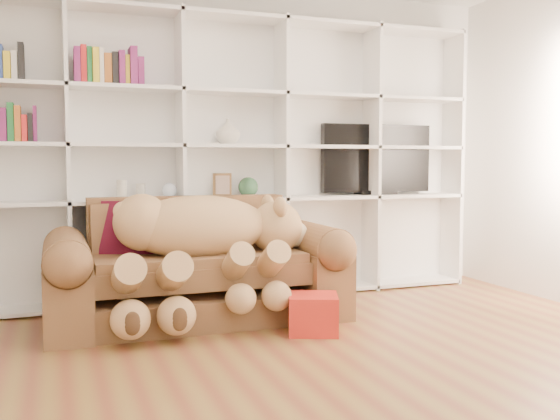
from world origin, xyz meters
name	(u,v)px	position (x,y,z in m)	size (l,w,h in m)	color
floor	(355,389)	(0.00, 0.00, 0.00)	(5.00, 5.00, 0.00)	brown
wall_back	(226,141)	(0.00, 2.50, 1.35)	(5.00, 0.02, 2.70)	silver
bookshelf	(203,145)	(-0.24, 2.36, 1.31)	(4.43, 0.35, 2.40)	white
sofa	(197,274)	(-0.45, 1.69, 0.34)	(2.14, 0.92, 0.90)	brown
teddy_bear	(202,240)	(-0.45, 1.51, 0.62)	(1.53, 0.86, 0.89)	tan
throw_pillow	(131,230)	(-0.91, 1.84, 0.67)	(0.42, 0.14, 0.42)	#560E24
gift_box	(313,314)	(0.21, 1.05, 0.13)	(0.33, 0.31, 0.26)	red
tv	(376,160)	(1.40, 2.35, 1.18)	(1.10, 0.18, 0.65)	black
picture_frame	(222,185)	(-0.09, 2.30, 0.97)	(0.16, 0.03, 0.20)	brown
green_vase	(248,187)	(0.14, 2.30, 0.95)	(0.17, 0.17, 0.17)	#295031
figurine_tall	(122,190)	(-0.92, 2.30, 0.94)	(0.08, 0.08, 0.16)	beige
figurine_short	(141,191)	(-0.77, 2.30, 0.93)	(0.07, 0.07, 0.13)	beige
snow_globe	(169,190)	(-0.54, 2.30, 0.93)	(0.13, 0.13, 0.13)	white
shelf_vase	(228,132)	(-0.04, 2.30, 1.42)	(0.20, 0.20, 0.21)	beige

